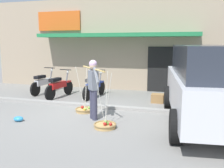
{
  "coord_description": "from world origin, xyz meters",
  "views": [
    {
      "loc": [
        2.82,
        -6.94,
        2.16
      ],
      "look_at": [
        0.59,
        0.6,
        0.85
      ],
      "focal_mm": 39.62,
      "sensor_mm": 36.0,
      "label": 1
    }
  ],
  "objects_px": {
    "motorcycle_third_in_row": "(94,87)",
    "fruit_basket_right_side": "(85,110)",
    "fruit_vendor": "(93,86)",
    "wooden_crate": "(157,98)",
    "plastic_litter_bag": "(18,119)",
    "motorcycle_nearest_shop": "(44,83)",
    "fruit_basket_left_side": "(105,125)",
    "motorcycle_second_in_row": "(59,86)",
    "parked_truck": "(210,83)"
  },
  "relations": [
    {
      "from": "fruit_basket_right_side",
      "to": "motorcycle_nearest_shop",
      "type": "distance_m",
      "value": 3.59
    },
    {
      "from": "parked_truck",
      "to": "fruit_basket_right_side",
      "type": "bearing_deg",
      "value": 176.74
    },
    {
      "from": "motorcycle_nearest_shop",
      "to": "motorcycle_second_in_row",
      "type": "height_order",
      "value": "same"
    },
    {
      "from": "fruit_basket_left_side",
      "to": "fruit_basket_right_side",
      "type": "xyz_separation_m",
      "value": [
        -1.09,
        1.24,
        -0.0
      ]
    },
    {
      "from": "motorcycle_third_in_row",
      "to": "parked_truck",
      "type": "bearing_deg",
      "value": -28.68
    },
    {
      "from": "fruit_basket_left_side",
      "to": "motorcycle_second_in_row",
      "type": "xyz_separation_m",
      "value": [
        -2.89,
        2.93,
        0.37
      ]
    },
    {
      "from": "motorcycle_third_in_row",
      "to": "motorcycle_nearest_shop",
      "type": "bearing_deg",
      "value": 175.69
    },
    {
      "from": "motorcycle_third_in_row",
      "to": "plastic_litter_bag",
      "type": "height_order",
      "value": "motorcycle_third_in_row"
    },
    {
      "from": "fruit_basket_right_side",
      "to": "plastic_litter_bag",
      "type": "distance_m",
      "value": 1.98
    },
    {
      "from": "motorcycle_nearest_shop",
      "to": "parked_truck",
      "type": "distance_m",
      "value": 6.92
    },
    {
      "from": "fruit_vendor",
      "to": "plastic_litter_bag",
      "type": "height_order",
      "value": "fruit_vendor"
    },
    {
      "from": "motorcycle_third_in_row",
      "to": "fruit_basket_right_side",
      "type": "bearing_deg",
      "value": -77.8
    },
    {
      "from": "motorcycle_third_in_row",
      "to": "parked_truck",
      "type": "distance_m",
      "value": 4.69
    },
    {
      "from": "fruit_vendor",
      "to": "motorcycle_nearest_shop",
      "type": "distance_m",
      "value": 4.41
    },
    {
      "from": "fruit_vendor",
      "to": "parked_truck",
      "type": "xyz_separation_m",
      "value": [
        3.09,
        0.41,
        0.15
      ]
    },
    {
      "from": "motorcycle_nearest_shop",
      "to": "parked_truck",
      "type": "bearing_deg",
      "value": -20.47
    },
    {
      "from": "motorcycle_third_in_row",
      "to": "plastic_litter_bag",
      "type": "distance_m",
      "value": 3.58
    },
    {
      "from": "motorcycle_third_in_row",
      "to": "wooden_crate",
      "type": "relative_size",
      "value": 4.13
    },
    {
      "from": "fruit_basket_left_side",
      "to": "fruit_basket_right_side",
      "type": "bearing_deg",
      "value": 131.29
    },
    {
      "from": "motorcycle_second_in_row",
      "to": "motorcycle_third_in_row",
      "type": "bearing_deg",
      "value": 13.51
    },
    {
      "from": "fruit_basket_left_side",
      "to": "motorcycle_third_in_row",
      "type": "relative_size",
      "value": 0.8
    },
    {
      "from": "fruit_basket_left_side",
      "to": "motorcycle_second_in_row",
      "type": "distance_m",
      "value": 4.13
    },
    {
      "from": "fruit_basket_left_side",
      "to": "fruit_basket_right_side",
      "type": "height_order",
      "value": "same"
    },
    {
      "from": "wooden_crate",
      "to": "motorcycle_nearest_shop",
      "type": "bearing_deg",
      "value": 176.59
    },
    {
      "from": "plastic_litter_bag",
      "to": "motorcycle_nearest_shop",
      "type": "bearing_deg",
      "value": 111.39
    },
    {
      "from": "fruit_basket_right_side",
      "to": "parked_truck",
      "type": "xyz_separation_m",
      "value": [
        3.63,
        -0.21,
        1.05
      ]
    },
    {
      "from": "motorcycle_third_in_row",
      "to": "parked_truck",
      "type": "relative_size",
      "value": 0.36
    },
    {
      "from": "fruit_basket_left_side",
      "to": "wooden_crate",
      "type": "height_order",
      "value": "fruit_basket_left_side"
    },
    {
      "from": "fruit_vendor",
      "to": "motorcycle_third_in_row",
      "type": "relative_size",
      "value": 0.93
    },
    {
      "from": "motorcycle_third_in_row",
      "to": "wooden_crate",
      "type": "distance_m",
      "value": 2.54
    },
    {
      "from": "motorcycle_second_in_row",
      "to": "motorcycle_nearest_shop",
      "type": "bearing_deg",
      "value": 153.41
    },
    {
      "from": "fruit_vendor",
      "to": "wooden_crate",
      "type": "height_order",
      "value": "fruit_vendor"
    },
    {
      "from": "parked_truck",
      "to": "wooden_crate",
      "type": "xyz_separation_m",
      "value": [
        -1.55,
        2.12,
        -0.97
      ]
    },
    {
      "from": "motorcycle_third_in_row",
      "to": "wooden_crate",
      "type": "xyz_separation_m",
      "value": [
        2.52,
        -0.11,
        -0.29
      ]
    },
    {
      "from": "fruit_basket_left_side",
      "to": "motorcycle_nearest_shop",
      "type": "distance_m",
      "value": 5.21
    },
    {
      "from": "fruit_basket_right_side",
      "to": "plastic_litter_bag",
      "type": "relative_size",
      "value": 5.18
    },
    {
      "from": "wooden_crate",
      "to": "fruit_vendor",
      "type": "bearing_deg",
      "value": -121.34
    },
    {
      "from": "motorcycle_nearest_shop",
      "to": "plastic_litter_bag",
      "type": "height_order",
      "value": "motorcycle_nearest_shop"
    },
    {
      "from": "motorcycle_second_in_row",
      "to": "parked_truck",
      "type": "bearing_deg",
      "value": -19.26
    },
    {
      "from": "fruit_basket_right_side",
      "to": "wooden_crate",
      "type": "xyz_separation_m",
      "value": [
        2.08,
        1.91,
        0.08
      ]
    },
    {
      "from": "motorcycle_second_in_row",
      "to": "parked_truck",
      "type": "relative_size",
      "value": 0.36
    },
    {
      "from": "fruit_basket_left_side",
      "to": "wooden_crate",
      "type": "distance_m",
      "value": 3.3
    },
    {
      "from": "fruit_basket_left_side",
      "to": "fruit_basket_right_side",
      "type": "relative_size",
      "value": 1.0
    },
    {
      "from": "motorcycle_second_in_row",
      "to": "wooden_crate",
      "type": "height_order",
      "value": "motorcycle_second_in_row"
    },
    {
      "from": "motorcycle_second_in_row",
      "to": "parked_truck",
      "type": "height_order",
      "value": "parked_truck"
    },
    {
      "from": "motorcycle_nearest_shop",
      "to": "motorcycle_second_in_row",
      "type": "bearing_deg",
      "value": -26.59
    },
    {
      "from": "motorcycle_third_in_row",
      "to": "wooden_crate",
      "type": "height_order",
      "value": "motorcycle_third_in_row"
    },
    {
      "from": "parked_truck",
      "to": "wooden_crate",
      "type": "relative_size",
      "value": 11.33
    },
    {
      "from": "fruit_vendor",
      "to": "fruit_basket_left_side",
      "type": "xyz_separation_m",
      "value": [
        0.55,
        -0.62,
        -0.9
      ]
    },
    {
      "from": "fruit_basket_right_side",
      "to": "motorcycle_nearest_shop",
      "type": "height_order",
      "value": "fruit_basket_right_side"
    }
  ]
}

